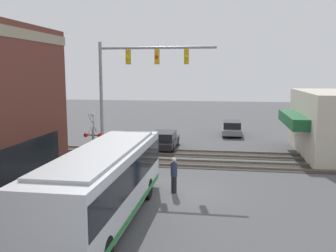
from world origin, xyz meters
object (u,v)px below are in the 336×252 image
object	(u,v)px
city_bus	(104,182)
parked_car_grey	(232,128)
parked_car_black	(165,141)
pedestrian_near_bus	(174,175)
crossing_signal	(93,135)

from	to	relation	value
city_bus	parked_car_grey	distance (m)	23.04
parked_car_black	pedestrian_near_bus	xyz separation A→B (m)	(-10.84, -2.27, 0.29)
crossing_signal	parked_car_black	xyz separation A→B (m)	(7.65, -3.16, -1.65)
parked_car_grey	pedestrian_near_bus	size ratio (longest dim) A/B	2.63
city_bus	crossing_signal	bearing A→B (deg)	23.25
crossing_signal	parked_car_black	world-z (taller)	crossing_signal
crossing_signal	pedestrian_near_bus	xyz separation A→B (m)	(-3.19, -5.43, -1.36)
crossing_signal	pedestrian_near_bus	bearing A→B (deg)	-120.45
parked_car_grey	pedestrian_near_bus	xyz separation A→B (m)	(-18.22, 3.13, 0.29)
crossing_signal	pedestrian_near_bus	distance (m)	6.44
city_bus	crossing_signal	xyz separation A→B (m)	(7.35, 3.16, 0.60)
parked_car_black	parked_car_grey	distance (m)	9.14
city_bus	crossing_signal	distance (m)	8.02
pedestrian_near_bus	parked_car_black	bearing A→B (deg)	11.84
parked_car_grey	pedestrian_near_bus	distance (m)	18.48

